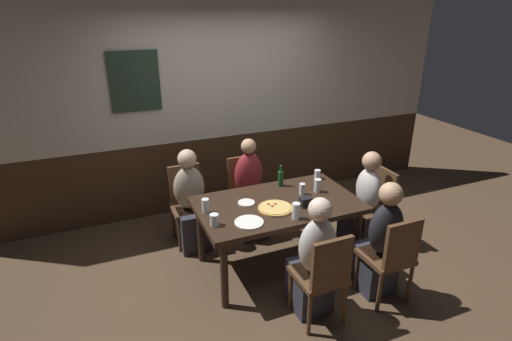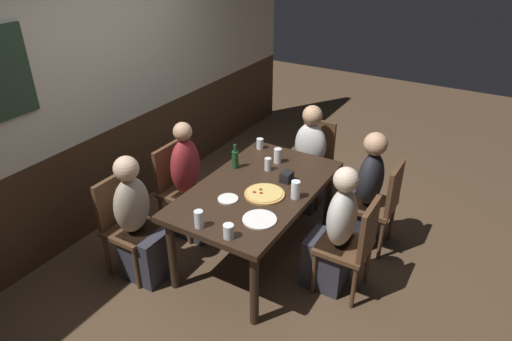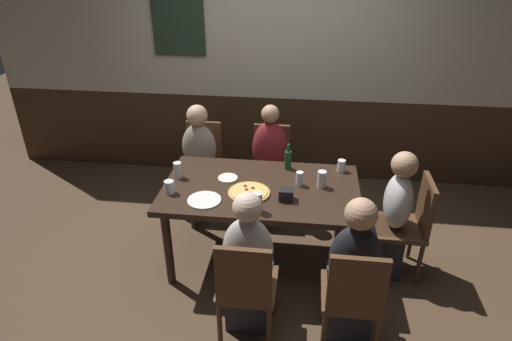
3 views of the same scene
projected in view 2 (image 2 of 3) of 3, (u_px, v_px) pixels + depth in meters
name	position (u px, v px, depth m)	size (l,w,h in m)	color
ground_plane	(257.00, 255.00, 4.22)	(12.00, 12.00, 0.00)	#4C3826
wall_back	(107.00, 91.00, 4.32)	(6.40, 0.13, 2.60)	#3D2819
dining_table	(257.00, 195.00, 3.90)	(1.60, 0.94, 0.74)	black
chair_mid_near	(353.00, 243.00, 3.58)	(0.40, 0.40, 0.88)	#513521
chair_right_near	(380.00, 201.00, 4.11)	(0.40, 0.40, 0.88)	#513521
chair_mid_far	(178.00, 185.00, 4.38)	(0.40, 0.40, 0.88)	#513521
chair_head_east	(314.00, 157.00, 4.90)	(0.40, 0.40, 0.88)	#513521
chair_left_far	(125.00, 221.00, 3.85)	(0.40, 0.40, 0.88)	#513521
person_mid_near	(334.00, 238.00, 3.67)	(0.34, 0.37, 1.13)	#2D2D38
person_right_near	(363.00, 197.00, 4.19)	(0.34, 0.37, 1.15)	#2D2D38
person_mid_far	(191.00, 190.00, 4.31)	(0.34, 0.37, 1.17)	#2D2D38
person_head_east	(308.00, 165.00, 4.78)	(0.37, 0.34, 1.11)	#2D2D38
person_left_far	(139.00, 228.00, 3.78)	(0.34, 0.37, 1.13)	#2D2D38
pizza	(265.00, 194.00, 3.74)	(0.33, 0.33, 0.03)	tan
beer_glass_half	(268.00, 165.00, 4.10)	(0.06, 0.06, 0.12)	silver
beer_glass_tall	(260.00, 144.00, 4.50)	(0.07, 0.07, 0.10)	silver
pint_glass_pale	(199.00, 220.00, 3.33)	(0.07, 0.07, 0.14)	silver
pint_glass_stout	(296.00, 191.00, 3.68)	(0.07, 0.07, 0.15)	silver
tumbler_water	(278.00, 157.00, 4.23)	(0.07, 0.07, 0.14)	silver
pint_glass_amber	(229.00, 232.00, 3.22)	(0.08, 0.08, 0.11)	silver
beer_bottle_green	(235.00, 159.00, 4.12)	(0.06, 0.06, 0.23)	#194723
plate_white_large	(260.00, 219.00, 3.43)	(0.26, 0.26, 0.01)	white
plate_white_small	(228.00, 199.00, 3.68)	(0.17, 0.17, 0.01)	white
condiment_caddy	(287.00, 177.00, 3.93)	(0.11, 0.09, 0.09)	black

